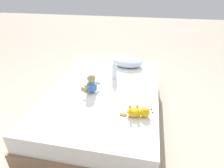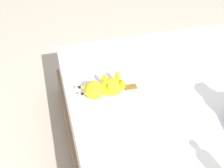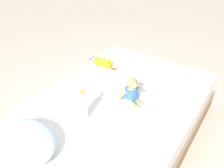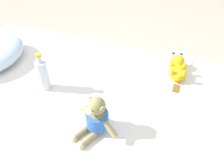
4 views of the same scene
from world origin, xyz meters
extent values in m
cube|color=white|center=(0.00, 0.00, 0.32)|extent=(1.35, 2.01, 0.21)
ellipsoid|color=yellow|center=(0.43, -0.48, 0.47)|extent=(0.16, 0.13, 0.08)
sphere|color=yellow|center=(0.53, -0.47, 0.48)|extent=(0.10, 0.10, 0.10)
cone|color=yellow|center=(0.57, -0.44, 0.49)|extent=(0.07, 0.04, 0.05)
sphere|color=black|center=(0.60, -0.43, 0.50)|extent=(0.02, 0.02, 0.02)
cone|color=yellow|center=(0.58, -0.49, 0.49)|extent=(0.07, 0.04, 0.05)
sphere|color=black|center=(0.60, -0.49, 0.50)|extent=(0.02, 0.02, 0.02)
sphere|color=red|center=(0.53, -0.44, 0.51)|extent=(0.02, 0.02, 0.02)
sphere|color=red|center=(0.54, -0.50, 0.51)|extent=(0.02, 0.02, 0.02)
ellipsoid|color=yellow|center=(0.45, -0.44, 0.51)|extent=(0.03, 0.03, 0.05)
ellipsoid|color=yellow|center=(0.46, -0.52, 0.51)|extent=(0.03, 0.03, 0.05)
ellipsoid|color=yellow|center=(0.38, -0.45, 0.51)|extent=(0.03, 0.03, 0.05)
ellipsoid|color=yellow|center=(0.39, -0.53, 0.51)|extent=(0.03, 0.03, 0.05)
cube|color=brown|center=(0.32, -0.50, 0.43)|extent=(0.07, 0.04, 0.01)
camera|label=1|loc=(0.51, -2.01, 1.63)|focal=30.16mm
camera|label=2|loc=(0.74, 0.78, 1.60)|focal=51.56mm
camera|label=3|loc=(-0.91, 1.34, 1.72)|focal=36.54mm
camera|label=4|loc=(-0.89, -0.45, 1.57)|focal=40.40mm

